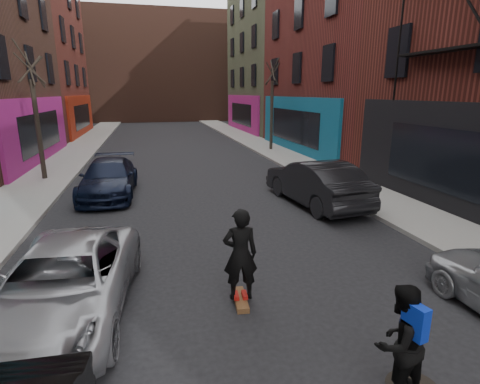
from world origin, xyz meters
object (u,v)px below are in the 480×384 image
parked_left_far (64,283)px  skateboarder (240,254)px  skateboard (240,300)px  tree_left_far (34,102)px  tree_right_far (272,96)px  pedestrian (399,342)px  parked_left_end (109,178)px  parked_right_end (315,182)px

parked_left_far → skateboarder: size_ratio=2.65×
skateboard → parked_left_far: bearing=-179.9°
tree_left_far → skateboard: (6.02, -11.58, -3.33)m
tree_right_far → pedestrian: tree_right_far is taller
pedestrian → tree_right_far: bearing=-116.0°
parked_left_end → skateboarder: size_ratio=2.67×
parked_left_end → parked_right_end: parked_right_end is taller
parked_right_end → pedestrian: (-2.62, -8.13, 0.00)m
skateboarder → pedestrian: skateboarder is taller
tree_right_far → parked_right_end: bearing=-101.1°
tree_right_far → skateboarder: (-6.38, -17.58, -2.57)m
skateboarder → skateboard: bearing=-0.0°
parked_left_end → parked_left_far: bearing=-87.7°
parked_left_far → skateboard: 3.09m
tree_left_far → skateboard: tree_left_far is taller
tree_left_far → skateboarder: 13.27m
parked_left_end → skateboard: (3.02, -8.42, -0.62)m
parked_left_far → pedestrian: (4.42, -2.87, 0.15)m
tree_left_far → parked_right_end: 12.00m
parked_left_end → tree_left_far: bearing=135.9°
tree_left_far → skateboarder: size_ratio=3.78×
parked_left_far → skateboarder: skateboarder is taller
skateboard → parked_right_end: bearing=59.2°
tree_right_far → skateboarder: 18.87m
parked_left_far → parked_left_end: (0.00, 8.15, 0.03)m
tree_left_far → parked_left_end: size_ratio=1.41×
skateboard → parked_left_end: bearing=114.9°
parked_left_end → pedestrian: pedestrian is taller
skateboarder → tree_right_far: bearing=-104.7°
skateboarder → pedestrian: (1.40, -2.60, -0.18)m
pedestrian → skateboard: bearing=-73.8°
parked_right_end → tree_right_far: bearing=-107.4°
tree_left_far → pedestrian: size_ratio=4.21×
parked_left_end → skateboarder: bearing=-67.9°
parked_left_far → pedestrian: pedestrian is taller
tree_left_far → parked_right_end: size_ratio=1.38×
tree_left_far → parked_left_far: size_ratio=1.42×
skateboard → pedestrian: (1.40, -2.60, 0.73)m
tree_right_far → parked_left_far: bearing=-118.5°
tree_left_far → parked_left_end: (3.00, -3.16, -2.71)m
tree_right_far → skateboarder: tree_right_far is taller
skateboard → skateboarder: skateboarder is taller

